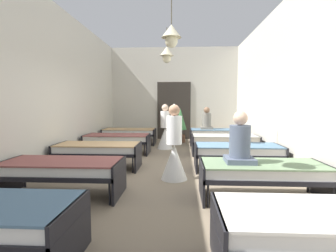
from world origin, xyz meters
TOP-DOWN VIEW (x-y plane):
  - ground_plane at (0.00, 0.00)m, footprint 5.87×10.81m
  - room_shell at (-0.00, 1.16)m, footprint 5.67×10.41m
  - bed_right_row_0 at (1.59, -3.52)m, footprint 1.90×0.84m
  - bed_left_row_1 at (-1.59, -1.76)m, footprint 1.90×0.84m
  - bed_right_row_1 at (1.59, -1.76)m, footprint 1.90×0.84m
  - bed_left_row_2 at (-1.59, 0.00)m, footprint 1.90×0.84m
  - bed_right_row_2 at (1.59, 0.00)m, footprint 1.90×0.84m
  - bed_left_row_3 at (-1.59, 1.76)m, footprint 1.90×0.84m
  - bed_right_row_3 at (1.59, 1.76)m, footprint 1.90×0.84m
  - bed_left_row_4 at (-1.59, 3.52)m, footprint 1.90×0.84m
  - bed_right_row_4 at (1.59, 3.52)m, footprint 1.90×0.84m
  - nurse_near_aisle at (0.19, -0.77)m, footprint 0.52×0.52m
  - nurse_mid_aisle at (-0.22, 2.67)m, footprint 0.52×0.52m
  - patient_seated_primary at (1.24, -1.74)m, footprint 0.44×0.44m
  - patient_seated_secondary at (1.24, 3.58)m, footprint 0.44×0.44m
  - potted_plant at (0.28, 4.11)m, footprint 0.48×0.48m

SIDE VIEW (x-z plane):
  - ground_plane at x=0.00m, z-range -0.10..0.00m
  - bed_right_row_0 at x=1.59m, z-range 0.15..0.73m
  - bed_left_row_1 at x=-1.59m, z-range 0.15..0.73m
  - bed_right_row_1 at x=1.59m, z-range 0.15..0.73m
  - bed_left_row_2 at x=-1.59m, z-range 0.15..0.73m
  - bed_right_row_2 at x=1.59m, z-range 0.15..0.73m
  - bed_left_row_3 at x=-1.59m, z-range 0.15..0.73m
  - bed_right_row_3 at x=1.59m, z-range 0.15..0.73m
  - bed_left_row_4 at x=-1.59m, z-range 0.15..0.73m
  - bed_right_row_4 at x=1.59m, z-range 0.15..0.73m
  - nurse_near_aisle at x=0.19m, z-range -0.21..1.27m
  - nurse_mid_aisle at x=-0.22m, z-range -0.21..1.27m
  - potted_plant at x=0.28m, z-range 0.11..1.42m
  - patient_seated_primary at x=1.24m, z-range 0.47..1.27m
  - patient_seated_secondary at x=1.24m, z-range 0.47..1.27m
  - room_shell at x=0.00m, z-range 0.01..3.85m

